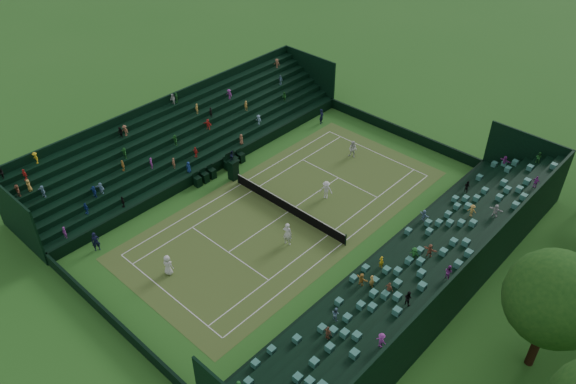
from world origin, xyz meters
name	(u,v)px	position (x,y,z in m)	size (l,w,h in m)	color
ground	(288,212)	(0.00, 0.00, 0.00)	(160.00, 160.00, 0.00)	#2C6A21
court_surface	(288,212)	(0.00, 0.00, 0.01)	(12.97, 26.77, 0.01)	#326F25
perimeter_wall_north	(401,132)	(0.00, 15.88, 0.50)	(17.17, 0.20, 1.00)	black
perimeter_wall_south	(115,323)	(0.00, -15.88, 0.50)	(17.17, 0.20, 1.00)	black
perimeter_wall_east	(376,258)	(8.48, 0.00, 0.50)	(0.20, 31.77, 1.00)	black
perimeter_wall_west	(217,166)	(-8.48, 0.00, 0.50)	(0.20, 31.77, 1.00)	black
north_grandstand	(429,276)	(12.66, 0.00, 1.55)	(6.60, 32.00, 4.90)	black
south_grandstand	(185,139)	(-12.66, 0.00, 1.55)	(6.60, 32.00, 4.90)	black
tennis_net	(288,207)	(0.00, 0.00, 0.53)	(11.67, 0.10, 1.06)	black
umpire_chair	(233,167)	(-6.57, 0.19, 1.21)	(0.90, 0.90, 2.83)	black
courtside_chairs	(220,169)	(-8.00, -0.07, 0.47)	(0.58, 5.54, 1.25)	black
player_near_west	(168,265)	(-1.46, -10.65, 0.82)	(0.80, 0.52, 1.63)	white
player_near_east	(287,234)	(2.51, -2.78, 0.98)	(0.72, 0.47, 1.96)	white
player_far_west	(353,149)	(-1.14, 9.85, 0.81)	(0.79, 0.62, 1.63)	white
player_far_east	(326,190)	(1.00, 3.49, 0.81)	(1.05, 0.61, 1.62)	white
line_judge_north	(322,116)	(-7.15, 12.60, 0.78)	(0.57, 0.38, 1.57)	black
line_judge_south	(96,242)	(-7.24, -12.72, 0.80)	(0.58, 0.38, 1.59)	black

